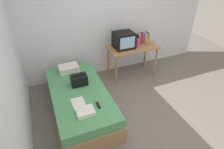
% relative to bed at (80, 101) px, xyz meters
% --- Properties ---
extents(ground_plane, '(8.00, 8.00, 0.00)m').
position_rel_bed_xyz_m(ground_plane, '(1.03, -0.74, -0.24)').
color(ground_plane, slate).
extents(wall_back, '(5.20, 0.10, 2.60)m').
position_rel_bed_xyz_m(wall_back, '(1.03, 1.26, 1.06)').
color(wall_back, silver).
rests_on(wall_back, ground).
extents(wall_left, '(0.10, 4.10, 2.60)m').
position_rel_bed_xyz_m(wall_left, '(-0.97, -0.74, 1.06)').
color(wall_left, silver).
rests_on(wall_left, ground).
extents(bed, '(1.00, 2.00, 0.49)m').
position_rel_bed_xyz_m(bed, '(0.00, 0.00, 0.00)').
color(bed, '#9E754C').
rests_on(bed, ground).
extents(desk, '(1.16, 0.60, 0.76)m').
position_rel_bed_xyz_m(desk, '(1.51, 0.80, 0.42)').
color(desk, '#9E754C').
rests_on(desk, ground).
extents(tv, '(0.44, 0.39, 0.36)m').
position_rel_bed_xyz_m(tv, '(1.28, 0.83, 0.70)').
color(tv, black).
rests_on(tv, desk).
extents(water_bottle, '(0.06, 0.06, 0.22)m').
position_rel_bed_xyz_m(water_bottle, '(1.57, 0.70, 0.63)').
color(water_bottle, '#E53372').
rests_on(water_bottle, desk).
extents(book_row, '(0.33, 0.17, 0.25)m').
position_rel_bed_xyz_m(book_row, '(1.83, 0.93, 0.63)').
color(book_row, black).
rests_on(book_row, desk).
extents(picture_frame, '(0.11, 0.02, 0.12)m').
position_rel_bed_xyz_m(picture_frame, '(1.86, 0.71, 0.58)').
color(picture_frame, '#9E754C').
rests_on(picture_frame, desk).
extents(pillow, '(0.40, 0.29, 0.13)m').
position_rel_bed_xyz_m(pillow, '(-0.02, 0.74, 0.31)').
color(pillow, silver).
rests_on(pillow, bed).
extents(handbag, '(0.30, 0.20, 0.22)m').
position_rel_bed_xyz_m(handbag, '(0.06, 0.19, 0.35)').
color(handbag, black).
rests_on(handbag, bed).
extents(magazine, '(0.21, 0.29, 0.01)m').
position_rel_bed_xyz_m(magazine, '(-0.09, -0.33, 0.25)').
color(magazine, white).
rests_on(magazine, bed).
extents(remote_dark, '(0.04, 0.16, 0.02)m').
position_rel_bed_xyz_m(remote_dark, '(0.20, -0.51, 0.26)').
color(remote_dark, black).
rests_on(remote_dark, bed).
extents(folded_towel, '(0.28, 0.22, 0.07)m').
position_rel_bed_xyz_m(folded_towel, '(-0.04, -0.60, 0.28)').
color(folded_towel, white).
rests_on(folded_towel, bed).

